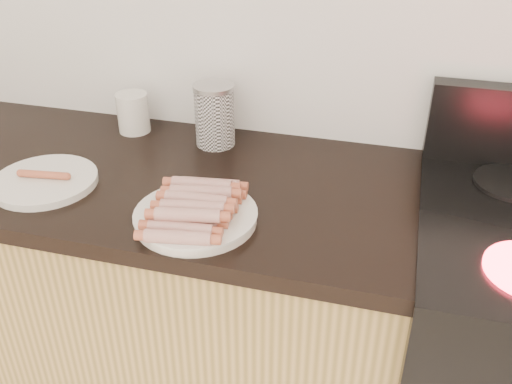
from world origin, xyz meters
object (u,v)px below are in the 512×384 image
(canister, at_px, (215,115))
(mug, at_px, (133,113))
(side_plate, at_px, (45,181))
(main_plate, at_px, (196,218))

(canister, relative_size, mug, 1.52)
(side_plate, distance_m, canister, 0.46)
(main_plate, bearing_deg, mug, 130.23)
(canister, xyz_separation_m, mug, (-0.25, 0.02, -0.03))
(canister, bearing_deg, side_plate, -135.58)
(main_plate, relative_size, canister, 1.56)
(side_plate, xyz_separation_m, mug, (0.07, 0.34, 0.05))
(canister, height_order, mug, canister)
(mug, bearing_deg, side_plate, -102.48)
(mug, bearing_deg, main_plate, -49.77)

